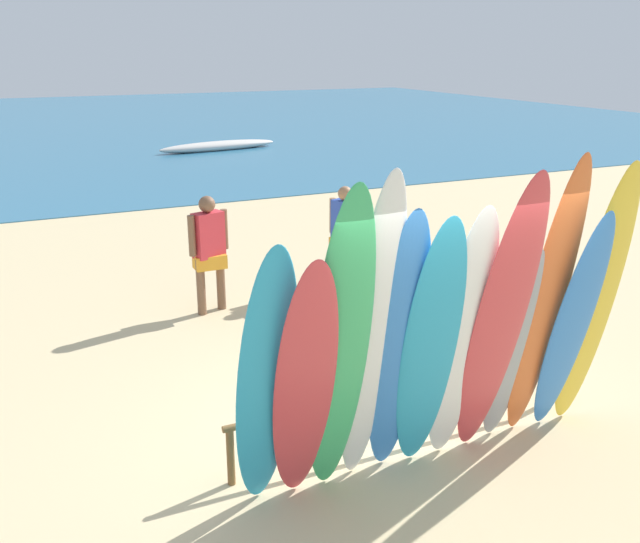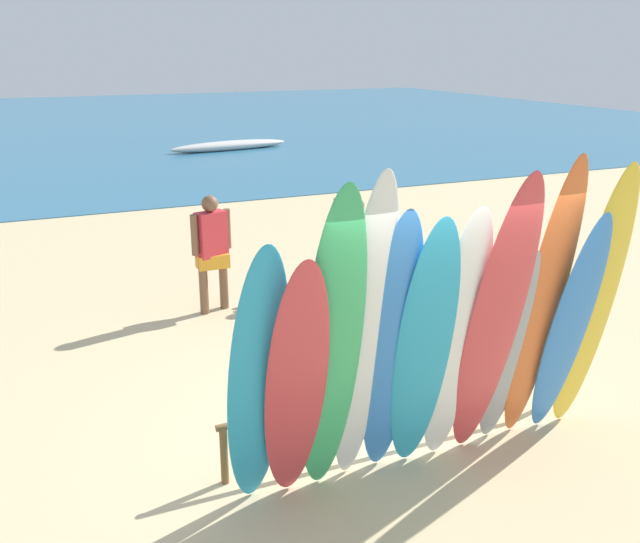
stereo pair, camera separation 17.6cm
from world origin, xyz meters
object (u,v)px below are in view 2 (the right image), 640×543
(surfboard_green_2, at_px, (332,349))
(surfboard_red_7, at_px, (495,323))
(surfboard_red_1, at_px, (296,386))
(surfboard_white_3, at_px, (364,336))
(surfboard_orange_9, at_px, (543,305))
(surfboard_blue_10, at_px, (569,328))
(surfboard_yellow_11, at_px, (594,302))
(beach_chair_red, at_px, (488,286))
(distant_boat, at_px, (230,146))
(surfboard_grey_8, at_px, (510,349))
(surfboard_teal_0, at_px, (258,381))
(surfboard_teal_5, at_px, (424,349))
(beachgoer_by_water, at_px, (348,230))
(surfboard_blue_4, at_px, (392,348))
(surfboard_rack, at_px, (407,395))
(surfboard_white_6, at_px, (456,341))
(beachgoer_photographing, at_px, (212,246))

(surfboard_green_2, distance_m, surfboard_red_7, 1.53)
(surfboard_red_1, relative_size, surfboard_white_3, 0.80)
(surfboard_orange_9, distance_m, surfboard_blue_10, 0.40)
(surfboard_orange_9, relative_size, surfboard_yellow_11, 1.04)
(surfboard_yellow_11, relative_size, beach_chair_red, 3.36)
(surfboard_red_1, xyz_separation_m, surfboard_green_2, (0.30, -0.02, 0.27))
(distant_boat, bearing_deg, surfboard_grey_8, -99.29)
(surfboard_teal_0, xyz_separation_m, surfboard_red_1, (0.29, -0.09, -0.05))
(surfboard_teal_5, distance_m, surfboard_blue_10, 1.57)
(surfboard_yellow_11, xyz_separation_m, beachgoer_by_water, (-0.24, 4.84, -0.43))
(surfboard_blue_10, height_order, beach_chair_red, surfboard_blue_10)
(surfboard_green_2, bearing_deg, surfboard_red_1, 177.05)
(surfboard_red_1, relative_size, distant_boat, 0.51)
(surfboard_white_3, xyz_separation_m, surfboard_blue_4, (0.27, 0.02, -0.16))
(surfboard_orange_9, bearing_deg, distant_boat, 79.17)
(surfboard_rack, height_order, surfboard_orange_9, surfboard_orange_9)
(surfboard_white_6, height_order, beach_chair_red, surfboard_white_6)
(surfboard_blue_4, bearing_deg, surfboard_red_7, -4.47)
(surfboard_rack, bearing_deg, surfboard_orange_9, -27.10)
(surfboard_rack, xyz_separation_m, surfboard_white_6, (0.12, -0.58, 0.77))
(surfboard_red_7, xyz_separation_m, surfboard_orange_9, (0.61, 0.11, 0.04))
(surfboard_yellow_11, bearing_deg, surfboard_teal_0, 175.65)
(beachgoer_by_water, bearing_deg, surfboard_grey_8, -28.66)
(surfboard_red_7, distance_m, surfboard_blue_10, 0.94)
(surfboard_yellow_11, bearing_deg, surfboard_white_6, 177.57)
(surfboard_orange_9, height_order, beachgoer_by_water, surfboard_orange_9)
(beachgoer_by_water, bearing_deg, surfboard_rack, -39.50)
(surfboard_teal_5, relative_size, surfboard_white_6, 0.98)
(surfboard_red_7, xyz_separation_m, surfboard_yellow_11, (1.22, 0.10, -0.02))
(beachgoer_by_water, distance_m, distant_boat, 15.74)
(surfboard_green_2, bearing_deg, surfboard_grey_8, 5.28)
(surfboard_white_3, distance_m, surfboard_yellow_11, 2.42)
(surfboard_white_3, xyz_separation_m, surfboard_white_6, (0.87, -0.04, -0.17))
(surfboard_red_1, xyz_separation_m, beachgoer_photographing, (0.60, 4.74, -0.15))
(surfboard_white_6, relative_size, beachgoer_by_water, 1.56)
(surfboard_blue_4, relative_size, surfboard_white_6, 1.00)
(surfboard_red_1, xyz_separation_m, surfboard_teal_5, (1.17, 0.01, 0.10))
(surfboard_teal_0, bearing_deg, beachgoer_photographing, 73.76)
(surfboard_red_1, xyz_separation_m, surfboard_blue_4, (0.89, 0.07, 0.13))
(surfboard_red_7, bearing_deg, surfboard_yellow_11, 4.16)
(surfboard_rack, distance_m, beach_chair_red, 3.72)
(beachgoer_photographing, relative_size, beach_chair_red, 2.06)
(surfboard_white_6, bearing_deg, surfboard_red_1, -176.23)
(surfboard_green_2, bearing_deg, surfboard_yellow_11, 2.36)
(surfboard_blue_4, bearing_deg, surfboard_orange_9, 2.98)
(surfboard_teal_0, xyz_separation_m, beachgoer_by_water, (3.09, 4.78, -0.24))
(beach_chair_red, relative_size, distant_boat, 0.18)
(surfboard_green_2, relative_size, surfboard_white_6, 1.12)
(surfboard_blue_10, bearing_deg, beachgoer_by_water, 89.19)
(beach_chair_red, bearing_deg, surfboard_blue_10, -100.58)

